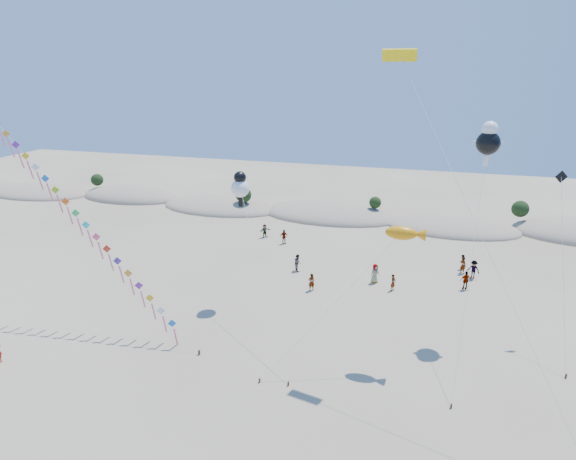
{
  "coord_description": "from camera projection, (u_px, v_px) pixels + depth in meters",
  "views": [
    {
      "loc": [
        12.05,
        -17.26,
        19.51
      ],
      "look_at": [
        2.98,
        14.0,
        8.39
      ],
      "focal_mm": 30.0,
      "sensor_mm": 36.0,
      "label": 1
    }
  ],
  "objects": [
    {
      "name": "kite_train",
      "position": [
        62.0,
        198.0,
        36.54
      ],
      "size": [
        22.73,
        4.93,
        19.08
      ],
      "color": "#3F2D1E",
      "rests_on": "ground"
    },
    {
      "name": "beachgoers",
      "position": [
        374.0,
        260.0,
        48.63
      ],
      "size": [
        24.49,
        13.62,
        1.87
      ],
      "color": "slate",
      "rests_on": "ground"
    },
    {
      "name": "cartoon_kite_high",
      "position": [
        488.0,
        141.0,
        33.69
      ],
      "size": [
        2.34,
        11.68,
        15.92
      ],
      "color": "#3F2D1E",
      "rests_on": "ground"
    },
    {
      "name": "dune_ridge",
      "position": [
        338.0,
        215.0,
        65.88
      ],
      "size": [
        145.3,
        11.49,
        5.57
      ],
      "color": "gray",
      "rests_on": "ground"
    },
    {
      "name": "dark_kite",
      "position": [
        563.0,
        233.0,
        33.49
      ],
      "size": [
        1.27,
        7.02,
        12.49
      ],
      "color": "#3F2D1E",
      "rests_on": "ground"
    },
    {
      "name": "ground",
      "position": [
        159.0,
        459.0,
        25.18
      ],
      "size": [
        160.0,
        160.0,
        0.0
      ],
      "primitive_type": "plane",
      "color": "#84745B",
      "rests_on": "ground"
    },
    {
      "name": "parafoil_kite",
      "position": [
        404.0,
        64.0,
        29.01
      ],
      "size": [
        12.78,
        12.71,
        20.53
      ],
      "color": "#3F2D1E",
      "rests_on": "ground"
    },
    {
      "name": "fish_kite",
      "position": [
        405.0,
        234.0,
        31.34
      ],
      "size": [
        9.6,
        6.22,
        9.63
      ],
      "color": "#3F2D1E",
      "rests_on": "ground"
    },
    {
      "name": "cartoon_kite_low",
      "position": [
        240.0,
        186.0,
        39.52
      ],
      "size": [
        8.09,
        11.74,
        11.39
      ],
      "color": "#3F2D1E",
      "rests_on": "ground"
    }
  ]
}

